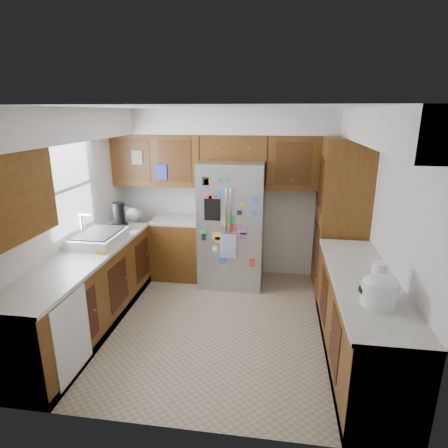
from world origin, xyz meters
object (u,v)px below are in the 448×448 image
(fridge, at_px, (232,224))
(paper_towel, at_px, (378,278))
(pantry, at_px, (341,217))
(rice_cooker, at_px, (380,289))

(fridge, distance_m, paper_towel, 2.52)
(pantry, distance_m, rice_cooker, 2.14)
(pantry, relative_size, rice_cooker, 7.04)
(pantry, height_order, fridge, pantry)
(fridge, xyz_separation_m, rice_cooker, (1.50, -2.20, 0.16))
(pantry, xyz_separation_m, fridge, (-1.50, 0.05, -0.17))
(pantry, xyz_separation_m, rice_cooker, (-0.00, -2.14, -0.02))
(rice_cooker, xyz_separation_m, paper_towel, (0.03, 0.21, 0.01))
(paper_towel, bearing_deg, fridge, 127.61)
(rice_cooker, height_order, paper_towel, paper_towel)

